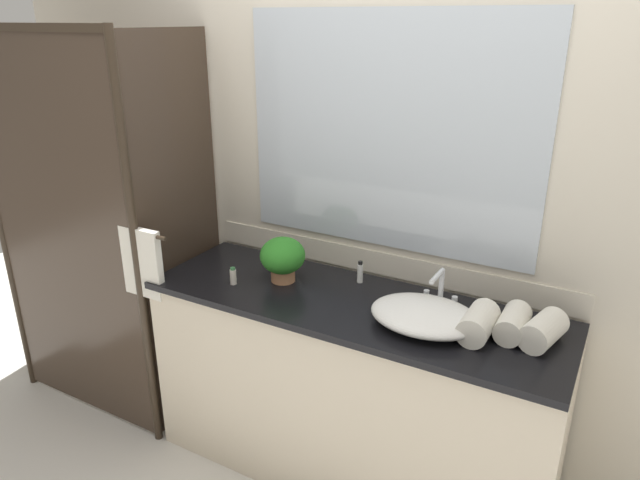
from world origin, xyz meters
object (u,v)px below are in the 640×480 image
at_px(rolled_towel_middle, 513,323).
at_px(faucet, 440,294).
at_px(rolled_towel_far_edge, 478,323).
at_px(amenity_bottle_shampoo, 233,276).
at_px(sink_basin, 425,315).
at_px(rolled_towel_near_edge, 543,331).
at_px(amenity_bottle_lotion, 360,272).
at_px(potted_plant, 283,257).

bearing_deg(rolled_towel_middle, faucet, 164.85).
height_order(faucet, rolled_towel_middle, faucet).
distance_m(rolled_towel_middle, rolled_towel_far_edge, 0.13).
height_order(amenity_bottle_shampoo, rolled_towel_middle, rolled_towel_middle).
height_order(sink_basin, amenity_bottle_shampoo, sink_basin).
xyz_separation_m(faucet, amenity_bottle_shampoo, (-0.88, -0.24, -0.02)).
bearing_deg(sink_basin, rolled_towel_near_edge, 10.85).
bearing_deg(faucet, amenity_bottle_lotion, 171.32).
bearing_deg(rolled_towel_near_edge, rolled_towel_far_edge, -163.83).
xyz_separation_m(potted_plant, rolled_towel_far_edge, (0.90, -0.06, -0.06)).
xyz_separation_m(potted_plant, amenity_bottle_lotion, (0.31, 0.16, -0.07)).
bearing_deg(potted_plant, rolled_towel_far_edge, -3.88).
xyz_separation_m(potted_plant, amenity_bottle_shampoo, (-0.18, -0.14, -0.08)).
relative_size(sink_basin, faucet, 2.47).
relative_size(faucet, amenity_bottle_shampoo, 2.18).
height_order(potted_plant, rolled_towel_middle, potted_plant).
bearing_deg(faucet, rolled_towel_middle, -15.15).
relative_size(rolled_towel_near_edge, rolled_towel_far_edge, 0.98).
relative_size(sink_basin, rolled_towel_far_edge, 2.09).
relative_size(amenity_bottle_shampoo, amenity_bottle_lotion, 0.78).
height_order(sink_basin, rolled_towel_middle, rolled_towel_middle).
distance_m(faucet, rolled_towel_middle, 0.32).
xyz_separation_m(sink_basin, rolled_towel_far_edge, (0.20, 0.02, 0.01)).
distance_m(sink_basin, faucet, 0.18).
height_order(potted_plant, rolled_towel_far_edge, potted_plant).
distance_m(amenity_bottle_shampoo, amenity_bottle_lotion, 0.57).
relative_size(potted_plant, rolled_towel_middle, 1.01).
height_order(faucet, rolled_towel_far_edge, faucet).
xyz_separation_m(potted_plant, rolled_towel_near_edge, (1.12, 0.00, -0.06)).
relative_size(sink_basin, rolled_towel_middle, 2.10).
distance_m(potted_plant, amenity_bottle_shampoo, 0.24).
relative_size(sink_basin, potted_plant, 2.09).
bearing_deg(amenity_bottle_lotion, rolled_towel_far_edge, -20.22).
xyz_separation_m(rolled_towel_near_edge, rolled_towel_middle, (-0.11, 0.01, -0.00)).
distance_m(sink_basin, rolled_towel_middle, 0.32).
relative_size(amenity_bottle_shampoo, rolled_towel_far_edge, 0.39).
height_order(amenity_bottle_lotion, rolled_towel_far_edge, rolled_towel_far_edge).
bearing_deg(potted_plant, rolled_towel_middle, 0.72).
xyz_separation_m(sink_basin, faucet, (0.00, 0.18, 0.02)).
bearing_deg(amenity_bottle_shampoo, amenity_bottle_lotion, 31.35).
distance_m(sink_basin, rolled_towel_far_edge, 0.20).
distance_m(sink_basin, amenity_bottle_shampoo, 0.88).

